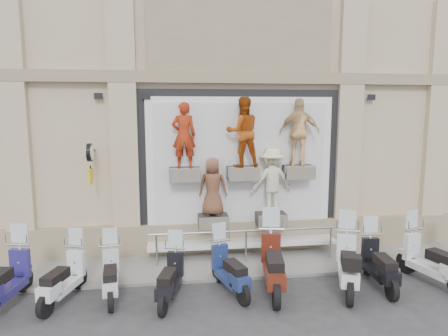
{
  "coord_description": "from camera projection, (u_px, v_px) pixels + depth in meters",
  "views": [
    {
      "loc": [
        -1.9,
        -7.8,
        4.01
      ],
      "look_at": [
        -0.59,
        1.9,
        2.57
      ],
      "focal_mm": 32.0,
      "sensor_mm": 36.0,
      "label": 1
    }
  ],
  "objects": [
    {
      "name": "sidewalk",
      "position": [
        245.0,
        261.0,
        10.54
      ],
      "size": [
        16.0,
        2.2,
        0.08
      ],
      "primitive_type": "cube",
      "color": "gray",
      "rests_on": "ground"
    },
    {
      "name": "shop_vitrine",
      "position": [
        246.0,
        167.0,
        10.83
      ],
      "size": [
        5.6,
        0.84,
        4.3
      ],
      "color": "black",
      "rests_on": "ground"
    },
    {
      "name": "building",
      "position": [
        221.0,
        54.0,
        14.47
      ],
      "size": [
        14.0,
        8.6,
        12.0
      ],
      "primitive_type": null,
      "color": "tan",
      "rests_on": "ground"
    },
    {
      "name": "scooter_g",
      "position": [
        348.0,
        254.0,
        8.83
      ],
      "size": [
        1.29,
        2.14,
        1.68
      ],
      "primitive_type": null,
      "rotation": [
        0.0,
        0.0,
        -0.36
      ],
      "color": "silver",
      "rests_on": "ground"
    },
    {
      "name": "scooter_f",
      "position": [
        273.0,
        254.0,
        8.75
      ],
      "size": [
        0.97,
        2.22,
        1.75
      ],
      "primitive_type": null,
      "rotation": [
        0.0,
        0.0,
        -0.16
      ],
      "color": "#4F180D",
      "rests_on": "ground"
    },
    {
      "name": "scooter_d",
      "position": [
        170.0,
        270.0,
        8.33
      ],
      "size": [
        0.88,
        1.77,
        1.38
      ],
      "primitive_type": null,
      "rotation": [
        0.0,
        0.0,
        -0.24
      ],
      "color": "black",
      "rests_on": "ground"
    },
    {
      "name": "guard_rail",
      "position": [
        246.0,
        247.0,
        10.38
      ],
      "size": [
        5.06,
        0.1,
        0.93
      ],
      "primitive_type": null,
      "color": "#9EA0A5",
      "rests_on": "ground"
    },
    {
      "name": "ground",
      "position": [
        263.0,
        300.0,
        8.48
      ],
      "size": [
        90.0,
        90.0,
        0.0
      ],
      "primitive_type": "plane",
      "color": "#303032",
      "rests_on": "ground"
    },
    {
      "name": "clock_sign_bracket",
      "position": [
        90.0,
        158.0,
        9.98
      ],
      "size": [
        0.1,
        0.8,
        1.02
      ],
      "color": "black",
      "rests_on": "ground"
    },
    {
      "name": "scooter_i",
      "position": [
        433.0,
        251.0,
        9.11
      ],
      "size": [
        1.06,
        2.06,
        1.61
      ],
      "primitive_type": null,
      "rotation": [
        0.0,
        0.0,
        0.25
      ],
      "color": "silver",
      "rests_on": "ground"
    },
    {
      "name": "scooter_c",
      "position": [
        110.0,
        267.0,
        8.49
      ],
      "size": [
        0.7,
        1.75,
        1.38
      ],
      "primitive_type": null,
      "rotation": [
        0.0,
        0.0,
        0.12
      ],
      "color": "#AFB7BD",
      "rests_on": "ground"
    },
    {
      "name": "scooter_a",
      "position": [
        4.0,
        270.0,
        8.05
      ],
      "size": [
        0.87,
        2.02,
        1.59
      ],
      "primitive_type": null,
      "rotation": [
        0.0,
        0.0,
        -0.16
      ],
      "color": "navy",
      "rests_on": "ground"
    },
    {
      "name": "scooter_b",
      "position": [
        62.0,
        269.0,
        8.29
      ],
      "size": [
        1.01,
        1.84,
        1.44
      ],
      "primitive_type": null,
      "rotation": [
        0.0,
        0.0,
        -0.3
      ],
      "color": "silver",
      "rests_on": "ground"
    },
    {
      "name": "scooter_e",
      "position": [
        230.0,
        261.0,
        8.72
      ],
      "size": [
        1.02,
        1.84,
        1.44
      ],
      "primitive_type": null,
      "rotation": [
        0.0,
        0.0,
        0.3
      ],
      "color": "navy",
      "rests_on": "ground"
    },
    {
      "name": "scooter_h",
      "position": [
        380.0,
        255.0,
        9.01
      ],
      "size": [
        0.72,
        1.89,
        1.5
      ],
      "primitive_type": null,
      "rotation": [
        0.0,
        0.0,
        -0.1
      ],
      "color": "black",
      "rests_on": "ground"
    }
  ]
}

